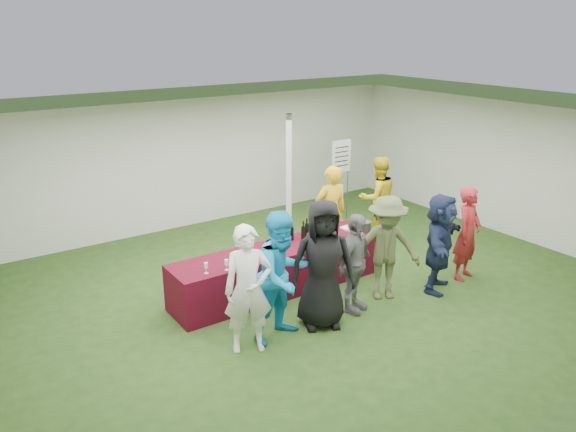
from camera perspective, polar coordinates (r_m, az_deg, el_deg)
ground at (r=9.27m, az=1.73°, el=-7.63°), size 60.00×60.00×0.00m
tent at (r=9.95m, az=0.08°, el=2.65°), size 10.00×10.00×10.00m
serving_table at (r=9.13m, az=-1.04°, el=-5.43°), size 3.60×0.80×0.75m
wine_bottles at (r=9.38m, az=1.61°, el=-1.48°), size 0.74×0.16×0.32m
wine_glasses at (r=8.54m, az=-2.41°, el=-3.66°), size 2.74×0.14×0.16m
water_bottle at (r=9.02m, az=-1.22°, el=-2.45°), size 0.07×0.07×0.23m
bar_towel at (r=9.87m, az=6.18°, el=-1.18°), size 0.25×0.18×0.03m
dump_bucket at (r=9.74m, az=7.82°, el=-1.06°), size 0.22×0.22×0.18m
wine_list_sign at (r=12.17m, az=5.42°, el=5.44°), size 0.50×0.03×1.80m
staff_pourer at (r=10.25m, az=4.37°, el=0.33°), size 0.70×0.52×1.76m
staff_back at (r=11.40m, az=9.08°, el=1.86°), size 0.93×0.79×1.68m
customer_0 at (r=7.36m, az=-4.07°, el=-7.46°), size 0.75×0.63×1.75m
customer_1 at (r=7.62m, az=-0.54°, el=-6.10°), size 1.00×0.83×1.83m
customer_2 at (r=7.92m, az=3.52°, el=-4.92°), size 1.09×0.93×1.89m
customer_3 at (r=8.40m, az=6.75°, el=-4.84°), size 0.98×0.69×1.55m
customer_4 at (r=8.86m, az=9.94°, el=-3.23°), size 1.26×1.06×1.69m
customer_5 at (r=9.33m, az=15.15°, el=-2.63°), size 1.54×1.22×1.64m
customer_6 at (r=9.90m, az=17.78°, el=-1.69°), size 0.67×0.53×1.62m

